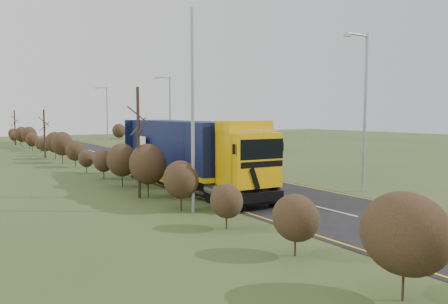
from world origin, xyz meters
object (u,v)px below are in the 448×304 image
lorry (188,150)px  streetlight_near (364,105)px  car_blue_sedan (190,151)px  car_red_hatchback (208,155)px  speed_sign (229,147)px

lorry → streetlight_near: 10.74m
lorry → car_blue_sedan: 19.63m
car_red_hatchback → speed_sign: 5.53m
car_red_hatchback → streetlight_near: bearing=65.2°
streetlight_near → speed_sign: size_ratio=3.54×
car_red_hatchback → speed_sign: speed_sign is taller
streetlight_near → car_blue_sedan: bearing=86.9°
car_red_hatchback → car_blue_sedan: 5.19m
car_blue_sedan → streetlight_near: (-1.26, -23.64, 4.40)m
car_blue_sedan → lorry: bearing=80.4°
car_red_hatchback → streetlight_near: size_ratio=0.45×
car_red_hatchback → streetlight_near: 19.04m
lorry → car_red_hatchback: (8.54, 12.03, -1.72)m
speed_sign → car_blue_sedan: bearing=79.7°
lorry → speed_sign: lorry is taller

